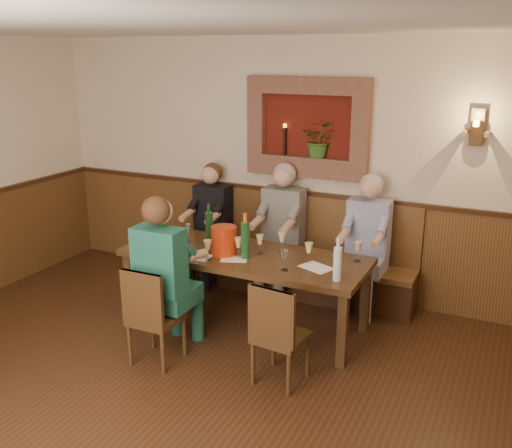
{
  "coord_description": "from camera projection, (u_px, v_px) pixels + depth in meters",
  "views": [
    {
      "loc": [
        2.35,
        -2.8,
        2.63
      ],
      "look_at": [
        0.1,
        1.9,
        1.05
      ],
      "focal_mm": 40.0,
      "sensor_mm": 36.0,
      "label": 1
    }
  ],
  "objects": [
    {
      "name": "bench",
      "position": [
        282.0,
        263.0,
        6.47
      ],
      "size": [
        3.0,
        0.45,
        1.11
      ],
      "color": "#381E0F",
      "rests_on": "ground"
    },
    {
      "name": "person_chair_front",
      "position": [
        167.0,
        288.0,
        5.06
      ],
      "size": [
        0.45,
        0.55,
        1.48
      ],
      "color": "#184F55",
      "rests_on": "ground"
    },
    {
      "name": "wine_glass_5",
      "position": [
        260.0,
        244.0,
        5.5
      ],
      "size": [
        0.08,
        0.08,
        0.19
      ],
      "primitive_type": null,
      "color": "#DED084",
      "rests_on": "dining_table"
    },
    {
      "name": "tasting_sheet_a",
      "position": [
        173.0,
        247.0,
        5.72
      ],
      "size": [
        0.32,
        0.28,
        0.0
      ],
      "primitive_type": "cube",
      "rotation": [
        0.0,
        0.0,
        -0.43
      ],
      "color": "white",
      "rests_on": "dining_table"
    },
    {
      "name": "wine_glass_1",
      "position": [
        188.0,
        233.0,
        5.84
      ],
      "size": [
        0.08,
        0.08,
        0.19
      ],
      "primitive_type": null,
      "color": "white",
      "rests_on": "dining_table"
    },
    {
      "name": "wall_niche",
      "position": [
        310.0,
        132.0,
        6.07
      ],
      "size": [
        1.36,
        0.3,
        1.06
      ],
      "color": "#55150C",
      "rests_on": "ground"
    },
    {
      "name": "person_bench_left",
      "position": [
        210.0,
        234.0,
        6.67
      ],
      "size": [
        0.41,
        0.51,
        1.41
      ],
      "color": "black",
      "rests_on": "ground"
    },
    {
      "name": "wine_glass_6",
      "position": [
        285.0,
        260.0,
        5.09
      ],
      "size": [
        0.08,
        0.08,
        0.19
      ],
      "primitive_type": null,
      "color": "white",
      "rests_on": "dining_table"
    },
    {
      "name": "water_bottle",
      "position": [
        338.0,
        263.0,
        4.84
      ],
      "size": [
        0.08,
        0.08,
        0.39
      ],
      "rotation": [
        0.0,
        0.0,
        0.05
      ],
      "color": "silver",
      "rests_on": "dining_table"
    },
    {
      "name": "wine_glass_7",
      "position": [
        309.0,
        253.0,
        5.27
      ],
      "size": [
        0.08,
        0.08,
        0.19
      ],
      "primitive_type": null,
      "color": "#DED084",
      "rests_on": "dining_table"
    },
    {
      "name": "tasting_sheet_c",
      "position": [
        316.0,
        267.0,
        5.17
      ],
      "size": [
        0.34,
        0.3,
        0.0
      ],
      "primitive_type": "cube",
      "rotation": [
        0.0,
        0.0,
        -0.39
      ],
      "color": "white",
      "rests_on": "dining_table"
    },
    {
      "name": "wine_glass_11",
      "position": [
        282.0,
        242.0,
        5.57
      ],
      "size": [
        0.08,
        0.08,
        0.19
      ],
      "primitive_type": null,
      "color": "#DED084",
      "rests_on": "dining_table"
    },
    {
      "name": "person_bench_mid",
      "position": [
        280.0,
        242.0,
        6.28
      ],
      "size": [
        0.45,
        0.55,
        1.49
      ],
      "color": "#5A5553",
      "rests_on": "ground"
    },
    {
      "name": "wine_glass_2",
      "position": [
        183.0,
        244.0,
        5.51
      ],
      "size": [
        0.08,
        0.08,
        0.19
      ],
      "primitive_type": null,
      "color": "#DED084",
      "rests_on": "dining_table"
    },
    {
      "name": "wine_bottle_green_b",
      "position": [
        209.0,
        227.0,
        5.77
      ],
      "size": [
        0.1,
        0.1,
        0.42
      ],
      "rotation": [
        0.0,
        0.0,
        -0.41
      ],
      "color": "#19471E",
      "rests_on": "dining_table"
    },
    {
      "name": "room_shell",
      "position": [
        112.0,
        174.0,
        3.6
      ],
      "size": [
        6.04,
        6.04,
        2.82
      ],
      "color": "beige",
      "rests_on": "ground"
    },
    {
      "name": "wine_glass_8",
      "position": [
        336.0,
        263.0,
        5.01
      ],
      "size": [
        0.08,
        0.08,
        0.19
      ],
      "primitive_type": null,
      "color": "white",
      "rests_on": "dining_table"
    },
    {
      "name": "chair_near_right",
      "position": [
        280.0,
        353.0,
        4.68
      ],
      "size": [
        0.43,
        0.43,
        0.88
      ],
      "rotation": [
        0.0,
        0.0,
        -0.11
      ],
      "color": "#352110",
      "rests_on": "ground"
    },
    {
      "name": "chair_near_left",
      "position": [
        156.0,
        334.0,
        4.98
      ],
      "size": [
        0.4,
        0.4,
        0.9
      ],
      "rotation": [
        0.0,
        0.0,
        0.01
      ],
      "color": "#352110",
      "rests_on": "ground"
    },
    {
      "name": "wine_bottle_green_a",
      "position": [
        245.0,
        240.0,
        5.35
      ],
      "size": [
        0.1,
        0.1,
        0.44
      ],
      "rotation": [
        0.0,
        0.0,
        -0.24
      ],
      "color": "#19471E",
      "rests_on": "dining_table"
    },
    {
      "name": "wine_glass_0",
      "position": [
        154.0,
        234.0,
        5.82
      ],
      "size": [
        0.08,
        0.08,
        0.19
      ],
      "primitive_type": null,
      "color": "#DED084",
      "rests_on": "dining_table"
    },
    {
      "name": "ground_plane",
      "position": [
        131.0,
        428.0,
        4.15
      ],
      "size": [
        6.0,
        6.0,
        0.0
      ],
      "primitive_type": "plane",
      "color": "#351A0E",
      "rests_on": "ground"
    },
    {
      "name": "dining_table",
      "position": [
        245.0,
        261.0,
        5.55
      ],
      "size": [
        2.4,
        0.9,
        0.75
      ],
      "color": "#352110",
      "rests_on": "ground"
    },
    {
      "name": "tasting_sheet_d",
      "position": [
        196.0,
        257.0,
        5.44
      ],
      "size": [
        0.3,
        0.23,
        0.0
      ],
      "primitive_type": "cube",
      "rotation": [
        0.0,
        0.0,
        0.08
      ],
      "color": "white",
      "rests_on": "dining_table"
    },
    {
      "name": "tasting_sheet_b",
      "position": [
        234.0,
        259.0,
        5.38
      ],
      "size": [
        0.29,
        0.25,
        0.0
      ],
      "primitive_type": "cube",
      "rotation": [
        0.0,
        0.0,
        0.34
      ],
      "color": "white",
      "rests_on": "dining_table"
    },
    {
      "name": "wine_glass_10",
      "position": [
        358.0,
        252.0,
        5.3
      ],
      "size": [
        0.08,
        0.08,
        0.19
      ],
      "primitive_type": null,
      "color": "#DED084",
      "rests_on": "dining_table"
    },
    {
      "name": "person_bench_right",
      "position": [
        365.0,
        256.0,
        5.89
      ],
      "size": [
        0.43,
        0.53,
        1.45
      ],
      "color": "navy",
      "rests_on": "ground"
    },
    {
      "name": "wine_glass_3",
      "position": [
        219.0,
        236.0,
        5.74
      ],
      "size": [
        0.08,
        0.08,
        0.19
      ],
      "primitive_type": null,
      "color": "white",
      "rests_on": "dining_table"
    },
    {
      "name": "wainscoting",
      "position": [
        126.0,
        357.0,
        3.98
      ],
      "size": [
        6.02,
        6.02,
        1.15
      ],
      "color": "#4F3216",
      "rests_on": "ground"
    },
    {
      "name": "wine_glass_9",
      "position": [
        208.0,
        250.0,
        5.35
      ],
      "size": [
        0.08,
        0.08,
        0.19
      ],
      "primitive_type": null,
      "color": "#DED084",
      "rests_on": "dining_table"
    },
    {
      "name": "spittoon_bucket",
      "position": [
        224.0,
        240.0,
        5.48
      ],
      "size": [
        0.27,
        0.27,
        0.28
      ],
      "primitive_type": "cylinder",
      "rotation": [
        0.0,
        0.0,
        -0.11
      ],
      "color": "red",
      "rests_on": "dining_table"
    },
    {
      "name": "wine_glass_4",
      "position": [
        239.0,
        247.0,
        5.42
      ],
      "size": [
        0.08,
        0.08,
        0.19
      ],
      "primitive_type": null,
      "color": "#DED084",
      "rests_on": "dining_table"
    },
    {
      "name": "wall_sconce",
      "position": [
        477.0,
        128.0,
        5.33
      ],
      "size": [
        0.25,
        0.2,
        0.35
      ],
      "color": "#4F3216",
      "rests_on": "ground"
    }
  ]
}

